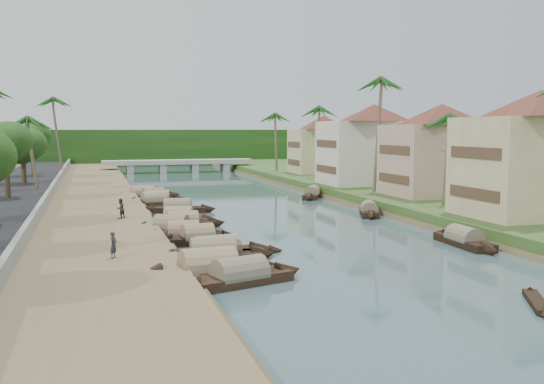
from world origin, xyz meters
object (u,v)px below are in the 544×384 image
object	(u,v)px
sampan_1	(208,271)
person_near	(114,245)
bridge	(178,163)
sampan_0	(240,277)
building_near	(539,152)

from	to	relation	value
sampan_1	person_near	bearing A→B (deg)	141.95
bridge	sampan_0	size ratio (longest dim) A/B	3.36
building_near	sampan_1	xyz separation A→B (m)	(-28.80, -8.20, -5.96)
building_near	sampan_0	size ratio (longest dim) A/B	1.78
bridge	building_near	size ratio (longest dim) A/B	1.89
bridge	person_near	world-z (taller)	bridge
sampan_1	person_near	distance (m)	5.97
building_near	person_near	world-z (taller)	building_near
building_near	sampan_0	xyz separation A→B (m)	(-27.46, -10.08, -5.97)
building_near	sampan_1	size ratio (longest dim) A/B	1.65
bridge	sampan_0	world-z (taller)	bridge
bridge	person_near	xyz separation A→B (m)	(-14.77, -79.09, -0.15)
person_near	sampan_0	bearing A→B (deg)	-98.89
sampan_0	sampan_1	world-z (taller)	sampan_1
bridge	sampan_1	xyz separation A→B (m)	(-9.81, -82.20, -1.30)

